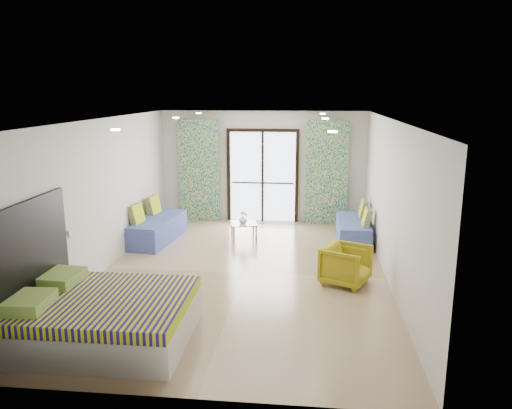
# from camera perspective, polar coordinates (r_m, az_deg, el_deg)

# --- Properties ---
(floor) EXTENTS (5.00, 7.50, 0.01)m
(floor) POSITION_cam_1_polar(r_m,az_deg,el_deg) (8.96, -1.48, -7.82)
(floor) COLOR #917556
(floor) RESTS_ON ground
(ceiling) EXTENTS (5.00, 7.50, 0.01)m
(ceiling) POSITION_cam_1_polar(r_m,az_deg,el_deg) (8.40, -1.58, 9.69)
(ceiling) COLOR silver
(ceiling) RESTS_ON ground
(wall_back) EXTENTS (5.00, 0.01, 2.70)m
(wall_back) POSITION_cam_1_polar(r_m,az_deg,el_deg) (12.25, 0.78, 4.34)
(wall_back) COLOR silver
(wall_back) RESTS_ON ground
(wall_front) EXTENTS (5.00, 0.01, 2.70)m
(wall_front) POSITION_cam_1_polar(r_m,az_deg,el_deg) (5.03, -7.19, -8.38)
(wall_front) COLOR silver
(wall_front) RESTS_ON ground
(wall_left) EXTENTS (0.01, 7.50, 2.70)m
(wall_left) POSITION_cam_1_polar(r_m,az_deg,el_deg) (9.24, -17.09, 0.97)
(wall_left) COLOR silver
(wall_left) RESTS_ON ground
(wall_right) EXTENTS (0.01, 7.50, 2.70)m
(wall_right) POSITION_cam_1_polar(r_m,az_deg,el_deg) (8.62, 15.18, 0.26)
(wall_right) COLOR silver
(wall_right) RESTS_ON ground
(balcony_door) EXTENTS (1.76, 0.08, 2.28)m
(balcony_door) POSITION_cam_1_polar(r_m,az_deg,el_deg) (12.23, 0.77, 3.90)
(balcony_door) COLOR black
(balcony_door) RESTS_ON floor
(balcony_rail) EXTENTS (1.52, 0.03, 0.04)m
(balcony_rail) POSITION_cam_1_polar(r_m,az_deg,el_deg) (12.29, 0.77, 2.49)
(balcony_rail) COLOR #595451
(balcony_rail) RESTS_ON balcony_door
(curtain_left) EXTENTS (1.00, 0.10, 2.50)m
(curtain_left) POSITION_cam_1_polar(r_m,az_deg,el_deg) (12.32, -6.51, 3.84)
(curtain_left) COLOR beige
(curtain_left) RESTS_ON floor
(curtain_right) EXTENTS (1.00, 0.10, 2.50)m
(curtain_right) POSITION_cam_1_polar(r_m,az_deg,el_deg) (12.04, 8.08, 3.59)
(curtain_right) COLOR beige
(curtain_right) RESTS_ON floor
(downlight_a) EXTENTS (0.12, 0.12, 0.02)m
(downlight_a) POSITION_cam_1_polar(r_m,az_deg,el_deg) (6.81, -15.77, 8.22)
(downlight_a) COLOR #FFE0B2
(downlight_a) RESTS_ON ceiling
(downlight_b) EXTENTS (0.12, 0.12, 0.02)m
(downlight_b) POSITION_cam_1_polar(r_m,az_deg,el_deg) (6.34, 8.74, 8.24)
(downlight_b) COLOR #FFE0B2
(downlight_b) RESTS_ON ceiling
(downlight_c) EXTENTS (0.12, 0.12, 0.02)m
(downlight_c) POSITION_cam_1_polar(r_m,az_deg,el_deg) (9.66, -9.16, 9.77)
(downlight_c) COLOR #FFE0B2
(downlight_c) RESTS_ON ceiling
(downlight_d) EXTENTS (0.12, 0.12, 0.02)m
(downlight_d) POSITION_cam_1_polar(r_m,az_deg,el_deg) (9.33, 7.93, 9.70)
(downlight_d) COLOR #FFE0B2
(downlight_d) RESTS_ON ceiling
(downlight_e) EXTENTS (0.12, 0.12, 0.02)m
(downlight_e) POSITION_cam_1_polar(r_m,az_deg,el_deg) (11.60, -6.57, 10.34)
(downlight_e) COLOR #FFE0B2
(downlight_e) RESTS_ON ceiling
(downlight_f) EXTENTS (0.12, 0.12, 0.02)m
(downlight_f) POSITION_cam_1_polar(r_m,az_deg,el_deg) (11.33, 7.63, 10.25)
(downlight_f) COLOR #FFE0B2
(downlight_f) RESTS_ON ceiling
(headboard) EXTENTS (0.06, 2.10, 1.50)m
(headboard) POSITION_cam_1_polar(r_m,az_deg,el_deg) (7.05, -24.86, -5.82)
(headboard) COLOR black
(headboard) RESTS_ON floor
(switch_plate) EXTENTS (0.02, 0.10, 0.10)m
(switch_plate) POSITION_cam_1_polar(r_m,az_deg,el_deg) (8.10, -20.46, -3.10)
(switch_plate) COLOR silver
(switch_plate) RESTS_ON wall_left
(bed) EXTENTS (2.15, 1.76, 0.74)m
(bed) POSITION_cam_1_polar(r_m,az_deg,el_deg) (6.88, -17.07, -12.24)
(bed) COLOR silver
(bed) RESTS_ON floor
(daybed_left) EXTENTS (0.90, 1.88, 0.89)m
(daybed_left) POSITION_cam_1_polar(r_m,az_deg,el_deg) (10.95, -11.33, -2.68)
(daybed_left) COLOR #42539E
(daybed_left) RESTS_ON floor
(daybed_right) EXTENTS (0.66, 1.68, 0.83)m
(daybed_right) POSITION_cam_1_polar(r_m,az_deg,el_deg) (10.91, 11.12, -2.84)
(daybed_right) COLOR #42539E
(daybed_right) RESTS_ON floor
(coffee_table) EXTENTS (0.67, 0.67, 0.64)m
(coffee_table) POSITION_cam_1_polar(r_m,az_deg,el_deg) (10.85, -1.40, -2.32)
(coffee_table) COLOR silver
(coffee_table) RESTS_ON floor
(vase) EXTENTS (0.23, 0.23, 0.18)m
(vase) POSITION_cam_1_polar(r_m,az_deg,el_deg) (10.76, -1.50, -1.74)
(vase) COLOR white
(vase) RESTS_ON coffee_table
(armchair) EXTENTS (0.89, 0.92, 0.73)m
(armchair) POSITION_cam_1_polar(r_m,az_deg,el_deg) (8.50, 10.25, -6.61)
(armchair) COLOR #9B8D14
(armchair) RESTS_ON floor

